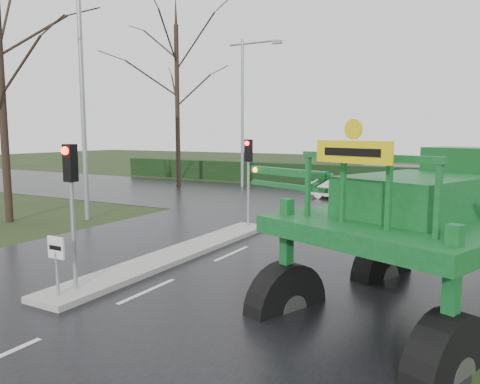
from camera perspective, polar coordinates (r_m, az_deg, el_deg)
The scene contains 14 objects.
ground at distance 11.63m, azimuth -11.20°, elevation -11.86°, with size 140.00×140.00×0.00m, color black.
road_main at distance 20.04m, azimuth 7.70°, elevation -3.68°, with size 14.00×80.00×0.02m, color black.
road_cross at distance 25.64m, azimuth 12.65°, elevation -1.40°, with size 80.00×12.00×0.02m, color black.
median_island at distance 14.63m, azimuth -7.44°, elevation -7.45°, with size 1.20×10.00×0.16m, color gray.
hedge_row at distance 33.25m, azimuth 16.66°, elevation 1.70°, with size 44.00×0.90×1.50m, color black.
keep_left_sign at distance 11.23m, azimuth -21.48°, elevation -7.29°, with size 0.50×0.07×1.35m.
traffic_signal_near at distance 11.27m, azimuth -19.91°, elevation 0.76°, with size 0.26×0.33×3.52m.
traffic_signal_mid at distance 17.99m, azimuth 1.02°, elevation 3.45°, with size 0.26×0.33×3.52m.
street_light_left_near at distance 21.14m, azimuth -18.17°, elevation 12.89°, with size 3.85×0.30×10.00m.
street_light_left_far at distance 32.31m, azimuth 0.76°, elevation 11.16°, with size 3.85×0.30×10.00m.
tree_left_near at distance 22.07m, azimuth -27.12°, elevation 11.83°, with size 6.30×6.30×10.85m.
tree_left_far at distance 33.05m, azimuth -7.69°, elevation 13.02°, with size 7.70×7.70×13.26m.
crop_sprayer at distance 10.07m, azimuth 6.71°, elevation -0.84°, with size 8.43×6.70×5.01m.
white_sedan at distance 27.08m, azimuth 12.23°, elevation -0.95°, with size 1.34×3.84×1.27m, color white.
Camera 1 is at (7.20, -8.32, 3.78)m, focal length 35.00 mm.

